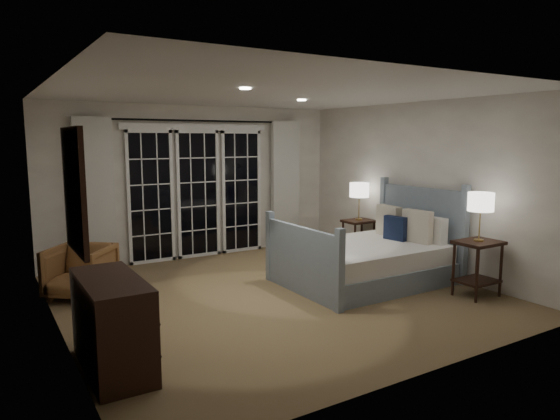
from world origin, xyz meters
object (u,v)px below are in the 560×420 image
nightstand_right (358,233)px  bed (369,259)px  lamp_right (359,190)px  dresser (112,324)px  armchair (81,271)px  lamp_left (481,202)px  nightstand_left (478,260)px

nightstand_right → bed: bearing=-124.8°
lamp_right → dresser: (-4.47, -2.07, -0.72)m
nightstand_right → armchair: armchair is taller
lamp_right → armchair: lamp_right is taller
lamp_left → armchair: size_ratio=0.84×
armchair → dresser: 2.23m
bed → dresser: size_ratio=1.92×
lamp_left → dresser: size_ratio=0.54×
bed → lamp_left: lamp_left is taller
nightstand_left → lamp_right: bearing=87.6°
bed → armchair: bearing=159.1°
bed → dresser: (-3.65, -0.89, 0.08)m
nightstand_left → armchair: size_ratio=0.98×
nightstand_left → armchair: (-4.24, 2.55, -0.14)m
bed → nightstand_right: size_ratio=3.45×
nightstand_right → lamp_left: (-0.10, -2.39, 0.77)m
nightstand_right → lamp_left: lamp_left is taller
bed → lamp_left: bearing=-59.0°
nightstand_left → dresser: bearing=175.8°
dresser → nightstand_right: bearing=24.8°
bed → armchair: 3.77m
nightstand_left → nightstand_right: nightstand_left is taller
nightstand_left → lamp_right: 2.48m
nightstand_left → armchair: bearing=149.0°
nightstand_left → armchair: nightstand_left is taller
nightstand_right → lamp_left: size_ratio=1.04×
nightstand_right → lamp_right: size_ratio=1.02×
nightstand_right → armchair: 4.34m
lamp_right → lamp_left: bearing=-92.4°
bed → nightstand_right: bearing=55.2°
lamp_left → armchair: 5.02m
armchair → dresser: bearing=-54.4°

